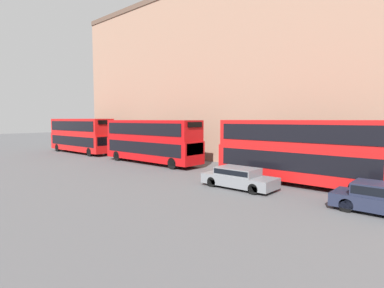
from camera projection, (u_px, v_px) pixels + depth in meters
The scene contains 5 objects.
bus_leading at pixel (298, 149), 19.54m from camera, with size 2.59×10.93×4.25m.
bus_second_in_queue at pixel (151, 140), 29.12m from camera, with size 2.59×11.36×4.22m.
bus_third_in_queue at pixel (81, 134), 38.10m from camera, with size 2.59×11.40×4.37m.
car_dark_sedan at pixel (384, 198), 13.56m from camera, with size 1.89×4.39×1.38m.
car_hatchback at pixel (239, 177), 18.69m from camera, with size 1.88×4.66×1.29m.
Camera 1 is at (-17.57, -0.72, 4.29)m, focal length 28.00 mm.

